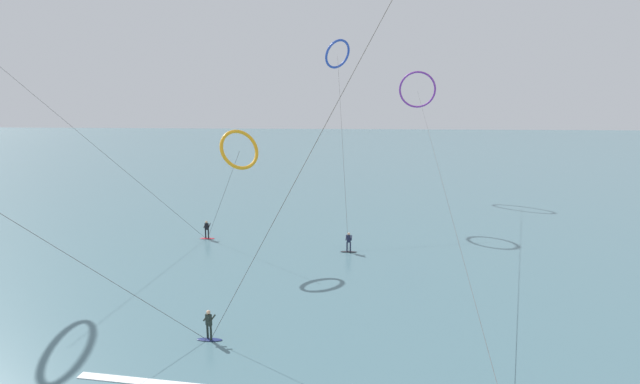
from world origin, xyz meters
TOP-DOWN VIEW (x-y plane):
  - sea_water at (0.00, 105.91)m, footprint 400.00×200.00m
  - surfer_navy at (-5.50, 15.08)m, footprint 1.40×0.71m
  - surfer_charcoal at (1.68, 30.88)m, footprint 1.40×0.59m
  - surfer_crimson at (-11.45, 33.90)m, footprint 1.40×0.60m
  - kite_violet at (10.35, 59.21)m, footprint 5.08×52.38m
  - kite_amber at (-7.18, 29.90)m, footprint 6.09×5.75m
  - kite_cobalt at (-0.04, 47.87)m, footprint 3.58×18.81m
  - wave_crest_far at (-6.49, 10.93)m, footprint 8.12×1.25m

SIDE VIEW (x-z plane):
  - sea_water at x=0.00m, z-range 0.00..0.08m
  - wave_crest_far at x=-6.49m, z-range 0.00..0.12m
  - surfer_navy at x=-5.50m, z-range -0.03..1.67m
  - surfer_charcoal at x=1.68m, z-range -0.03..1.67m
  - surfer_crimson at x=-11.45m, z-range -0.03..1.67m
  - kite_amber at x=-7.18m, z-range 3.57..13.98m
  - kite_violet at x=10.35m, z-range 5.77..22.32m
  - kite_cobalt at x=-0.04m, z-range 8.04..27.44m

